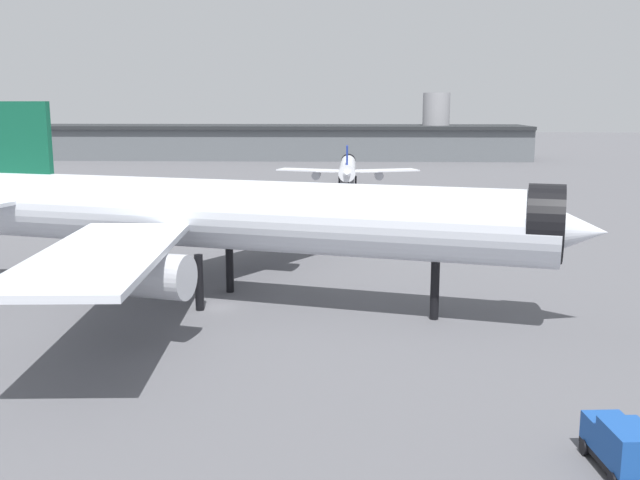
{
  "coord_description": "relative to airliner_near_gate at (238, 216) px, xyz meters",
  "views": [
    {
      "loc": [
        15.94,
        -69.31,
        20.15
      ],
      "look_at": [
        10.21,
        0.14,
        7.0
      ],
      "focal_mm": 40.94,
      "sensor_mm": 36.0,
      "label": 1
    }
  ],
  "objects": [
    {
      "name": "service_truck_front",
      "position": [
        27.6,
        -32.63,
        -7.36
      ],
      "size": [
        3.15,
        5.74,
        3.0
      ],
      "rotation": [
        0.0,
        0.0,
        1.7
      ],
      "color": "black",
      "rests_on": "ground"
    },
    {
      "name": "terminal_building",
      "position": [
        -40.48,
        193.46,
        -2.66
      ],
      "size": [
        219.27,
        39.04,
        23.65
      ],
      "rotation": [
        0.0,
        0.0,
        0.04
      ],
      "color": "slate",
      "rests_on": "ground"
    },
    {
      "name": "traffic_cone_wingtip",
      "position": [
        6.51,
        38.97,
        -8.65
      ],
      "size": [
        0.48,
        0.48,
        0.6
      ],
      "primitive_type": "cone",
      "color": "#F2600C",
      "rests_on": "ground"
    },
    {
      "name": "airliner_far_taxiway",
      "position": [
        6.34,
        104.0,
        -4.17
      ],
      "size": [
        34.11,
        37.36,
        10.83
      ],
      "rotation": [
        0.0,
        0.0,
        1.6
      ],
      "color": "silver",
      "rests_on": "ground"
    },
    {
      "name": "ground",
      "position": [
        -1.8,
        -1.95,
        -8.95
      ],
      "size": [
        900.0,
        900.0,
        0.0
      ],
      "primitive_type": "plane",
      "color": "#56565B"
    },
    {
      "name": "airliner_near_gate",
      "position": [
        0.0,
        0.0,
        0.0
      ],
      "size": [
        69.26,
        62.14,
        20.3
      ],
      "rotation": [
        0.0,
        0.0,
        -0.21
      ],
      "color": "silver",
      "rests_on": "ground"
    }
  ]
}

